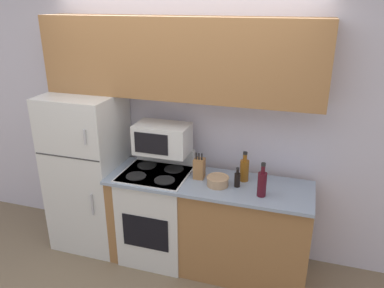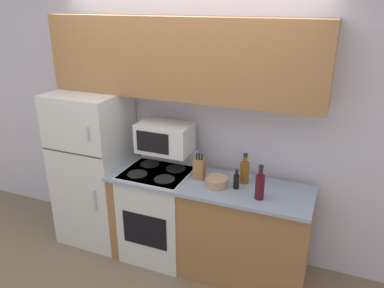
{
  "view_description": "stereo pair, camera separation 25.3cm",
  "coord_description": "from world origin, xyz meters",
  "px_view_note": "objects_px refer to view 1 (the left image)",
  "views": [
    {
      "loc": [
        1.12,
        -2.67,
        2.46
      ],
      "look_at": [
        0.2,
        0.25,
        1.27
      ],
      "focal_mm": 35.0,
      "sensor_mm": 36.0,
      "label": 1
    },
    {
      "loc": [
        1.36,
        -2.58,
        2.46
      ],
      "look_at": [
        0.2,
        0.25,
        1.27
      ],
      "focal_mm": 35.0,
      "sensor_mm": 36.0,
      "label": 2
    }
  ],
  "objects_px": {
    "stove": "(157,214)",
    "microwave": "(162,139)",
    "bottle_wine_red": "(262,183)",
    "refrigerator": "(89,171)",
    "bottle_soy_sauce": "(237,179)",
    "bottle_whiskey": "(244,169)",
    "knife_block": "(199,168)",
    "bowl": "(218,181)"
  },
  "relations": [
    {
      "from": "bottle_wine_red",
      "to": "microwave",
      "type": "bearing_deg",
      "value": 165.98
    },
    {
      "from": "bowl",
      "to": "bottle_soy_sauce",
      "type": "relative_size",
      "value": 1.12
    },
    {
      "from": "bowl",
      "to": "bottle_wine_red",
      "type": "bearing_deg",
      "value": -10.13
    },
    {
      "from": "microwave",
      "to": "knife_block",
      "type": "distance_m",
      "value": 0.45
    },
    {
      "from": "bowl",
      "to": "knife_block",
      "type": "bearing_deg",
      "value": 154.29
    },
    {
      "from": "microwave",
      "to": "bottle_whiskey",
      "type": "bearing_deg",
      "value": -0.62
    },
    {
      "from": "bottle_whiskey",
      "to": "knife_block",
      "type": "bearing_deg",
      "value": -170.22
    },
    {
      "from": "microwave",
      "to": "bowl",
      "type": "xyz_separation_m",
      "value": [
        0.58,
        -0.17,
        -0.27
      ]
    },
    {
      "from": "microwave",
      "to": "bottle_soy_sauce",
      "type": "relative_size",
      "value": 2.82
    },
    {
      "from": "bottle_soy_sauce",
      "to": "bowl",
      "type": "bearing_deg",
      "value": -169.01
    },
    {
      "from": "knife_block",
      "to": "bottle_whiskey",
      "type": "bearing_deg",
      "value": 9.78
    },
    {
      "from": "stove",
      "to": "bottle_wine_red",
      "type": "xyz_separation_m",
      "value": [
        1.01,
        -0.13,
        0.56
      ]
    },
    {
      "from": "stove",
      "to": "bottle_soy_sauce",
      "type": "bearing_deg",
      "value": -1.69
    },
    {
      "from": "bowl",
      "to": "bottle_whiskey",
      "type": "relative_size",
      "value": 0.72
    },
    {
      "from": "bowl",
      "to": "bottle_wine_red",
      "type": "xyz_separation_m",
      "value": [
        0.39,
        -0.07,
        0.07
      ]
    },
    {
      "from": "stove",
      "to": "bottle_soy_sauce",
      "type": "height_order",
      "value": "bottle_soy_sauce"
    },
    {
      "from": "bottle_soy_sauce",
      "to": "bottle_wine_red",
      "type": "relative_size",
      "value": 0.6
    },
    {
      "from": "bottle_soy_sauce",
      "to": "knife_block",
      "type": "bearing_deg",
      "value": 170.14
    },
    {
      "from": "bowl",
      "to": "bottle_wine_red",
      "type": "distance_m",
      "value": 0.41
    },
    {
      "from": "refrigerator",
      "to": "bottle_soy_sauce",
      "type": "xyz_separation_m",
      "value": [
        1.55,
        -0.07,
        0.18
      ]
    },
    {
      "from": "bottle_wine_red",
      "to": "bottle_whiskey",
      "type": "bearing_deg",
      "value": 128.72
    },
    {
      "from": "bottle_wine_red",
      "to": "stove",
      "type": "bearing_deg",
      "value": 172.91
    },
    {
      "from": "stove",
      "to": "bowl",
      "type": "bearing_deg",
      "value": -5.13
    },
    {
      "from": "knife_block",
      "to": "bottle_soy_sauce",
      "type": "xyz_separation_m",
      "value": [
        0.37,
        -0.06,
        -0.03
      ]
    },
    {
      "from": "bottle_soy_sauce",
      "to": "bottle_whiskey",
      "type": "distance_m",
      "value": 0.14
    },
    {
      "from": "knife_block",
      "to": "bottle_wine_red",
      "type": "bearing_deg",
      "value": -15.68
    },
    {
      "from": "bottle_soy_sauce",
      "to": "bottle_wine_red",
      "type": "height_order",
      "value": "bottle_wine_red"
    },
    {
      "from": "refrigerator",
      "to": "stove",
      "type": "height_order",
      "value": "refrigerator"
    },
    {
      "from": "refrigerator",
      "to": "stove",
      "type": "xyz_separation_m",
      "value": [
        0.76,
        -0.05,
        -0.33
      ]
    },
    {
      "from": "bottle_wine_red",
      "to": "refrigerator",
      "type": "bearing_deg",
      "value": 174.37
    },
    {
      "from": "refrigerator",
      "to": "microwave",
      "type": "xyz_separation_m",
      "value": [
        0.79,
        0.07,
        0.42
      ]
    },
    {
      "from": "stove",
      "to": "microwave",
      "type": "relative_size",
      "value": 2.14
    },
    {
      "from": "stove",
      "to": "bottle_wine_red",
      "type": "height_order",
      "value": "bottle_wine_red"
    },
    {
      "from": "refrigerator",
      "to": "microwave",
      "type": "distance_m",
      "value": 0.9
    },
    {
      "from": "bottle_wine_red",
      "to": "bowl",
      "type": "bearing_deg",
      "value": 169.87
    },
    {
      "from": "refrigerator",
      "to": "knife_block",
      "type": "relative_size",
      "value": 6.49
    },
    {
      "from": "bottle_wine_red",
      "to": "bottle_whiskey",
      "type": "distance_m",
      "value": 0.3
    },
    {
      "from": "microwave",
      "to": "bottle_soy_sauce",
      "type": "bearing_deg",
      "value": -10.66
    },
    {
      "from": "stove",
      "to": "bottle_soy_sauce",
      "type": "xyz_separation_m",
      "value": [
        0.78,
        -0.02,
        0.51
      ]
    },
    {
      "from": "stove",
      "to": "microwave",
      "type": "bearing_deg",
      "value": 74.62
    },
    {
      "from": "knife_block",
      "to": "bowl",
      "type": "height_order",
      "value": "knife_block"
    },
    {
      "from": "knife_block",
      "to": "bottle_soy_sauce",
      "type": "relative_size",
      "value": 1.38
    }
  ]
}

